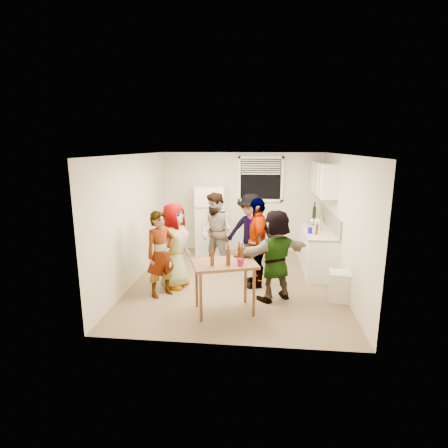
# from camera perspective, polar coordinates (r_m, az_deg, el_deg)

# --- Properties ---
(room) EXTENTS (4.00, 4.50, 2.50)m
(room) POSITION_cam_1_polar(r_m,az_deg,el_deg) (7.06, 1.92, -9.47)
(room) COLOR beige
(room) RESTS_ON ground
(window) EXTENTS (1.12, 0.10, 1.06)m
(window) POSITION_cam_1_polar(r_m,az_deg,el_deg) (8.77, 5.99, 7.30)
(window) COLOR white
(window) RESTS_ON room
(refrigerator) EXTENTS (0.70, 0.70, 1.70)m
(refrigerator) POSITION_cam_1_polar(r_m,az_deg,el_deg) (8.68, -2.11, 0.62)
(refrigerator) COLOR white
(refrigerator) RESTS_ON ground
(counter_lower) EXTENTS (0.60, 2.20, 0.86)m
(counter_lower) POSITION_cam_1_polar(r_m,az_deg,el_deg) (8.09, 14.66, -3.75)
(counter_lower) COLOR white
(counter_lower) RESTS_ON ground
(countertop) EXTENTS (0.64, 2.22, 0.04)m
(countertop) POSITION_cam_1_polar(r_m,az_deg,el_deg) (7.98, 14.83, -0.65)
(countertop) COLOR beige
(countertop) RESTS_ON counter_lower
(backsplash) EXTENTS (0.03, 2.20, 0.36)m
(backsplash) POSITION_cam_1_polar(r_m,az_deg,el_deg) (7.99, 16.93, 0.70)
(backsplash) COLOR #A9A69B
(backsplash) RESTS_ON countertop
(upper_cabinets) EXTENTS (0.34, 1.60, 0.70)m
(upper_cabinets) POSITION_cam_1_polar(r_m,az_deg,el_deg) (8.03, 15.98, 7.11)
(upper_cabinets) COLOR white
(upper_cabinets) RESTS_ON room
(kettle) EXTENTS (0.27, 0.24, 0.20)m
(kettle) POSITION_cam_1_polar(r_m,az_deg,el_deg) (8.22, 14.22, -0.08)
(kettle) COLOR silver
(kettle) RESTS_ON countertop
(paper_towel) EXTENTS (0.11, 0.11, 0.24)m
(paper_towel) POSITION_cam_1_polar(r_m,az_deg,el_deg) (7.71, 15.00, -0.96)
(paper_towel) COLOR white
(paper_towel) RESTS_ON countertop
(wine_bottle) EXTENTS (0.08, 0.08, 0.33)m
(wine_bottle) POSITION_cam_1_polar(r_m,az_deg,el_deg) (8.69, 14.45, 0.58)
(wine_bottle) COLOR black
(wine_bottle) RESTS_ON countertop
(beer_bottle_counter) EXTENTS (0.05, 0.05, 0.21)m
(beer_bottle_counter) POSITION_cam_1_polar(r_m,az_deg,el_deg) (7.31, 14.85, -1.68)
(beer_bottle_counter) COLOR #47230C
(beer_bottle_counter) RESTS_ON countertop
(blue_cup) EXTENTS (0.09, 0.09, 0.13)m
(blue_cup) POSITION_cam_1_polar(r_m,az_deg,el_deg) (7.39, 13.82, -1.48)
(blue_cup) COLOR #1508B2
(blue_cup) RESTS_ON countertop
(picture_frame) EXTENTS (0.02, 0.17, 0.14)m
(picture_frame) POSITION_cam_1_polar(r_m,az_deg,el_deg) (8.65, 15.64, 0.93)
(picture_frame) COLOR #DECA46
(picture_frame) RESTS_ON countertop
(trash_bin) EXTENTS (0.40, 0.40, 0.52)m
(trash_bin) POSITION_cam_1_polar(r_m,az_deg,el_deg) (6.51, 18.29, -9.70)
(trash_bin) COLOR silver
(trash_bin) RESTS_ON ground
(serving_table) EXTENTS (1.15, 0.94, 0.84)m
(serving_table) POSITION_cam_1_polar(r_m,az_deg,el_deg) (5.92, 0.07, -14.03)
(serving_table) COLOR brown
(serving_table) RESTS_ON ground
(beer_bottle_table) EXTENTS (0.06, 0.06, 0.22)m
(beer_bottle_table) POSITION_cam_1_polar(r_m,az_deg,el_deg) (5.47, 0.74, -6.70)
(beer_bottle_table) COLOR #47230C
(beer_bottle_table) RESTS_ON serving_table
(red_cup) EXTENTS (0.08, 0.08, 0.11)m
(red_cup) POSITION_cam_1_polar(r_m,az_deg,el_deg) (5.46, 2.64, -6.75)
(red_cup) COLOR maroon
(red_cup) RESTS_ON serving_table
(guest_grey) EXTENTS (1.78, 1.21, 0.52)m
(guest_grey) POSITION_cam_1_polar(r_m,az_deg,el_deg) (6.94, -7.91, -10.00)
(guest_grey) COLOR #9A9A9A
(guest_grey) RESTS_ON ground
(guest_stripe) EXTENTS (1.51, 1.49, 0.37)m
(guest_stripe) POSITION_cam_1_polar(r_m,az_deg,el_deg) (6.59, -10.02, -11.33)
(guest_stripe) COLOR #141933
(guest_stripe) RESTS_ON ground
(guest_back_left) EXTENTS (1.50, 1.88, 0.64)m
(guest_back_left) POSITION_cam_1_polar(r_m,az_deg,el_deg) (7.76, -1.19, -7.37)
(guest_back_left) COLOR brown
(guest_back_left) RESTS_ON ground
(guest_back_right) EXTENTS (1.29, 1.79, 0.62)m
(guest_back_right) POSITION_cam_1_polar(r_m,az_deg,el_deg) (7.87, 4.25, -7.12)
(guest_back_right) COLOR #444449
(guest_back_right) RESTS_ON ground
(guest_black) EXTENTS (1.84, 1.24, 0.42)m
(guest_black) POSITION_cam_1_polar(r_m,az_deg,el_deg) (6.95, 5.27, -9.89)
(guest_black) COLOR black
(guest_black) RESTS_ON ground
(guest_orange) EXTENTS (2.13, 2.17, 0.48)m
(guest_orange) POSITION_cam_1_polar(r_m,az_deg,el_deg) (6.41, 8.19, -11.98)
(guest_orange) COLOR #F6B062
(guest_orange) RESTS_ON ground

